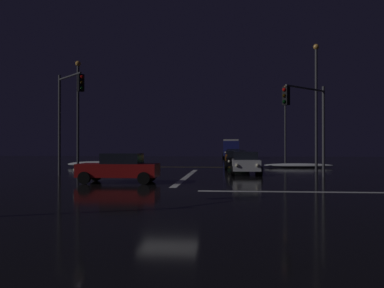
{
  "coord_description": "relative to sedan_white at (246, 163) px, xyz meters",
  "views": [
    {
      "loc": [
        2.5,
        -17.29,
        1.94
      ],
      "look_at": [
        0.0,
        11.88,
        2.11
      ],
      "focal_mm": 37.34,
      "sensor_mm": 36.0,
      "label": 1
    }
  ],
  "objects": [
    {
      "name": "sedan_blue",
      "position": [
        -0.37,
        23.82,
        0.0
      ],
      "size": [
        2.02,
        4.33,
        1.57
      ],
      "color": "navy",
      "rests_on": "ground"
    },
    {
      "name": "sedan_gray",
      "position": [
        -0.32,
        30.08,
        0.0
      ],
      "size": [
        2.02,
        4.33,
        1.57
      ],
      "color": "slate",
      "rests_on": "ground"
    },
    {
      "name": "sedan_red_crossing",
      "position": [
        -7.02,
        -7.05,
        0.0
      ],
      "size": [
        4.33,
        2.02,
        1.57
      ],
      "color": "maroon",
      "rests_on": "ground"
    },
    {
      "name": "snow_bank_right_curb",
      "position": [
        5.24,
        9.24,
        -0.61
      ],
      "size": [
        6.29,
        1.5,
        0.39
      ],
      "color": "white",
      "rests_on": "ground"
    },
    {
      "name": "traffic_signal_nw",
      "position": [
        -11.57,
        -2.88,
        3.78
      ],
      "size": [
        2.66,
        2.66,
        6.74
      ],
      "color": "#4C4C51",
      "rests_on": "ground"
    },
    {
      "name": "sedan_green",
      "position": [
        -0.32,
        12.7,
        0.0
      ],
      "size": [
        2.02,
        4.33,
        1.57
      ],
      "color": "#14512D",
      "rests_on": "ground"
    },
    {
      "name": "traffic_signal_ne",
      "position": [
        3.61,
        -3.14,
        3.18
      ],
      "size": [
        3.07,
        3.07,
        5.76
      ],
      "color": "#4C4C51",
      "rests_on": "ground"
    },
    {
      "name": "sedan_white",
      "position": [
        0.0,
        0.0,
        0.0
      ],
      "size": [
        2.02,
        4.33,
        1.57
      ],
      "color": "silver",
      "rests_on": "ground"
    },
    {
      "name": "sedan_black",
      "position": [
        -0.45,
        6.74,
        0.0
      ],
      "size": [
        2.02,
        4.33,
        1.57
      ],
      "color": "black",
      "rests_on": "ground"
    },
    {
      "name": "sedan_orange",
      "position": [
        -0.52,
        18.31,
        0.0
      ],
      "size": [
        2.02,
        4.33,
        1.57
      ],
      "color": "#C66014",
      "rests_on": "ground"
    },
    {
      "name": "ground",
      "position": [
        -3.84,
        -10.6,
        -0.85
      ],
      "size": [
        120.0,
        120.0,
        0.1
      ],
      "primitive_type": "cube",
      "color": "black"
    },
    {
      "name": "streetlamp_right_near",
      "position": [
        5.54,
        3.28,
        4.79
      ],
      "size": [
        0.44,
        0.44,
        9.78
      ],
      "color": "#424247",
      "rests_on": "ground"
    },
    {
      "name": "crosswalk_bar_east",
      "position": [
        4.54,
        -10.6,
        -0.8
      ],
      "size": [
        14.19,
        0.4,
        0.01
      ],
      "color": "white",
      "rests_on": "ground"
    },
    {
      "name": "streetlamp_left_near",
      "position": [
        -13.22,
        3.28,
        4.3
      ],
      "size": [
        0.44,
        0.44,
        8.83
      ],
      "color": "#424247",
      "rests_on": "ground"
    },
    {
      "name": "streetlamp_right_far",
      "position": [
        5.54,
        19.28,
        4.39
      ],
      "size": [
        0.44,
        0.44,
        9.01
      ],
      "color": "#424247",
      "rests_on": "ground"
    },
    {
      "name": "box_truck",
      "position": [
        -0.57,
        37.13,
        0.91
      ],
      "size": [
        2.68,
        8.28,
        3.08
      ],
      "color": "navy",
      "rests_on": "ground"
    },
    {
      "name": "snow_bank_left_curb",
      "position": [
        -12.92,
        7.88,
        -0.51
      ],
      "size": [
        6.0,
        1.5,
        0.58
      ],
      "color": "white",
      "rests_on": "ground"
    },
    {
      "name": "stop_line_north",
      "position": [
        -3.84,
        -2.32,
        -0.8
      ],
      "size": [
        0.35,
        14.19,
        0.01
      ],
      "color": "white",
      "rests_on": "ground"
    },
    {
      "name": "centre_line_ns",
      "position": [
        -3.84,
        9.28,
        -0.8
      ],
      "size": [
        22.0,
        0.15,
        0.01
      ],
      "color": "yellow",
      "rests_on": "ground"
    }
  ]
}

